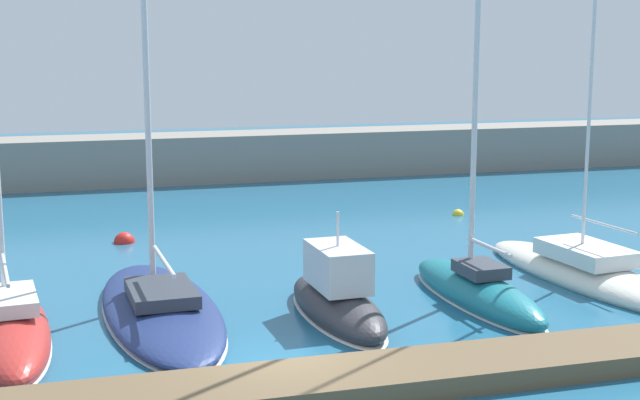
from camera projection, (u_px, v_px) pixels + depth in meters
name	position (u px, v px, depth m)	size (l,w,h in m)	color
ground_plane	(284.00, 372.00, 21.49)	(120.00, 120.00, 0.00)	#236084
dock_pier	(301.00, 386.00, 19.99)	(28.35, 2.20, 0.51)	brown
breakwater_seawall	(151.00, 159.00, 49.73)	(108.00, 3.45, 2.60)	gray
sailboat_red_second	(8.00, 325.00, 23.96)	(2.85, 8.47, 15.93)	#B72D28
sailboat_navy_third	(160.00, 301.00, 25.87)	(3.57, 10.50, 21.76)	navy
motorboat_charcoal_fourth	(337.00, 298.00, 25.69)	(2.08, 6.21, 3.37)	#2D2D33
sailboat_teal_fifth	(477.00, 287.00, 27.27)	(2.16, 7.47, 14.65)	#19707F
sailboat_ivory_sixth	(585.00, 271.00, 29.65)	(3.55, 10.24, 21.15)	silver
mooring_buoy_yellow	(458.00, 215.00, 40.73)	(0.52, 0.52, 0.52)	yellow
mooring_buoy_red	(124.00, 242.00, 35.22)	(0.82, 0.82, 0.82)	red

